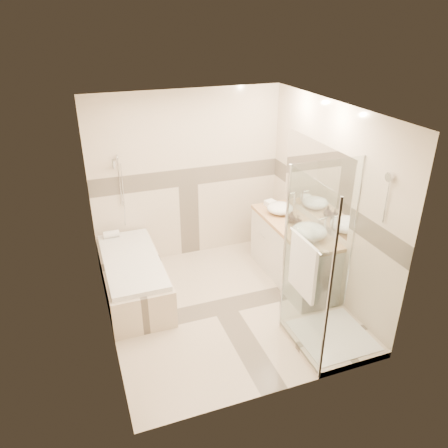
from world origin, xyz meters
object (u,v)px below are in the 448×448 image
object	(u,v)px
vanity	(292,252)
vessel_sink_near	(280,208)
bathtub	(133,275)
shower_enclosure	(324,304)
amenity_bottle_b	(291,217)
amenity_bottle_a	(297,222)
vessel_sink_far	(309,231)

from	to	relation	value
vanity	vessel_sink_near	bearing A→B (deg)	92.88
vanity	bathtub	bearing A→B (deg)	170.75
shower_enclosure	amenity_bottle_b	distance (m)	1.42
shower_enclosure	amenity_bottle_a	size ratio (longest dim) A/B	11.30
bathtub	vessel_sink_near	distance (m)	2.22
shower_enclosure	vessel_sink_near	world-z (taller)	shower_enclosure
vanity	vessel_sink_far	distance (m)	0.65
shower_enclosure	amenity_bottle_b	size ratio (longest dim) A/B	13.06
bathtub	shower_enclosure	bearing A→B (deg)	-41.10
vessel_sink_near	amenity_bottle_b	size ratio (longest dim) A/B	2.38
vessel_sink_near	vessel_sink_far	distance (m)	0.80
bathtub	shower_enclosure	xyz separation A→B (m)	(1.86, -1.62, 0.20)
vessel_sink_far	amenity_bottle_b	distance (m)	0.46
vessel_sink_far	amenity_bottle_a	xyz separation A→B (m)	(0.00, 0.30, 0.00)
vanity	vessel_sink_far	bearing A→B (deg)	-92.83
amenity_bottle_a	vessel_sink_near	bearing A→B (deg)	90.00
vanity	amenity_bottle_a	size ratio (longest dim) A/B	8.98
vessel_sink_far	amenity_bottle_b	xyz separation A→B (m)	(0.00, 0.46, -0.01)
vessel_sink_near	amenity_bottle_b	bearing A→B (deg)	-90.00
bathtub	shower_enclosure	world-z (taller)	shower_enclosure
shower_enclosure	bathtub	bearing A→B (deg)	138.90
amenity_bottle_a	amenity_bottle_b	world-z (taller)	amenity_bottle_a
vanity	vessel_sink_near	size ratio (longest dim) A/B	4.36
vanity	vessel_sink_near	distance (m)	0.64
vanity	amenity_bottle_b	bearing A→B (deg)	108.60
bathtub	vessel_sink_near	bearing A→B (deg)	1.27
amenity_bottle_a	shower_enclosure	bearing A→B (deg)	-103.15
shower_enclosure	amenity_bottle_b	world-z (taller)	shower_enclosure
vessel_sink_far	amenity_bottle_b	size ratio (longest dim) A/B	2.87
bathtub	vessel_sink_far	size ratio (longest dim) A/B	3.80
vanity	amenity_bottle_b	world-z (taller)	amenity_bottle_b
vessel_sink_near	amenity_bottle_b	world-z (taller)	amenity_bottle_b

